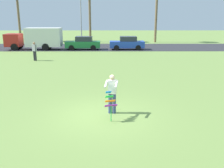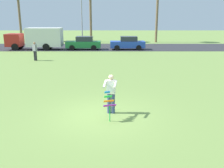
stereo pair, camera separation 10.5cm
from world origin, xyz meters
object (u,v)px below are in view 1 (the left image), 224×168
parked_car_green (83,43)px  person_walker_near (35,51)px  parked_car_blue (127,43)px  kite_held (110,102)px  streetlight_pole (81,16)px  person_kite_flyer (112,92)px  parked_truck_red_cab (37,38)px

parked_car_green → person_walker_near: bearing=-115.5°
parked_car_green → parked_car_blue: size_ratio=1.00×
kite_held → streetlight_pole: bearing=98.4°
person_kite_flyer → parked_car_green: bearing=99.2°
kite_held → parked_car_blue: bearing=84.6°
parked_truck_red_cab → person_kite_flyer: bearing=-66.8°
kite_held → streetlight_pole: (-4.30, 29.03, 3.22)m
streetlight_pole → person_walker_near: bearing=-100.3°
parked_truck_red_cab → parked_car_green: bearing=0.0°
parked_car_green → parked_car_blue: bearing=0.0°
person_kite_flyer → parked_car_blue: person_kite_flyer is taller
person_walker_near → parked_car_blue: bearing=40.5°
kite_held → parked_car_green: (-3.34, 21.72, -0.00)m
kite_held → parked_truck_red_cab: parked_truck_red_cab is taller
parked_truck_red_cab → person_walker_near: (1.86, -7.75, -0.48)m
person_kite_flyer → parked_car_blue: 21.08m
parked_car_blue → kite_held: bearing=-95.4°
parked_car_blue → streetlight_pole: streetlight_pole is taller
parked_car_green → kite_held: bearing=-81.3°
parked_truck_red_cab → parked_car_blue: parked_truck_red_cab is taller
parked_car_blue → person_walker_near: size_ratio=2.44×
parked_car_blue → parked_car_green: bearing=-180.0°
parked_truck_red_cab → parked_car_blue: size_ratio=1.59×
person_kite_flyer → parked_car_blue: bearing=84.6°
parked_car_green → streetlight_pole: streetlight_pole is taller
parked_truck_red_cab → kite_held: bearing=-67.7°
person_walker_near → person_kite_flyer: bearing=-61.7°
kite_held → parked_truck_red_cab: 23.48m
person_walker_near → streetlight_pole: bearing=79.7°
parked_truck_red_cab → streetlight_pole: 9.02m
kite_held → parked_car_green: 21.98m
person_walker_near → kite_held: bearing=-63.2°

